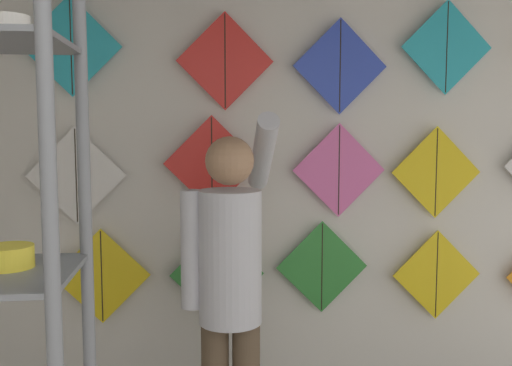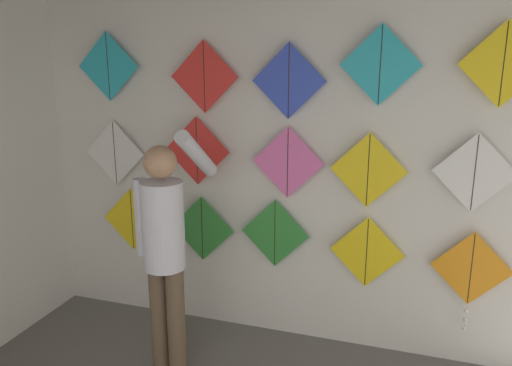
% 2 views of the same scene
% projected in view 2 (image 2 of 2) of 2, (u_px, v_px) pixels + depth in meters
% --- Properties ---
extents(back_panel, '(4.93, 0.06, 2.80)m').
position_uv_depth(back_panel, '(285.00, 168.00, 3.87)').
color(back_panel, silver).
rests_on(back_panel, ground).
extents(shopkeeper, '(0.45, 0.60, 1.79)m').
position_uv_depth(shopkeeper, '(165.00, 241.00, 3.43)').
color(shopkeeper, brown).
rests_on(shopkeeper, ground).
extents(kite_0, '(0.55, 0.01, 0.55)m').
position_uv_depth(kite_0, '(132.00, 220.00, 4.32)').
color(kite_0, yellow).
extents(kite_1, '(0.55, 0.01, 0.55)m').
position_uv_depth(kite_1, '(202.00, 229.00, 4.13)').
color(kite_1, '#338C38').
extents(kite_2, '(0.55, 0.01, 0.55)m').
position_uv_depth(kite_2, '(275.00, 233.00, 3.93)').
color(kite_2, '#338C38').
extents(kite_3, '(0.55, 0.01, 0.55)m').
position_uv_depth(kite_3, '(367.00, 252.00, 3.74)').
color(kite_3, yellow).
extents(kite_4, '(0.55, 0.04, 0.76)m').
position_uv_depth(kite_4, '(471.00, 274.00, 3.54)').
color(kite_4, orange).
extents(kite_5, '(0.55, 0.01, 0.55)m').
position_uv_depth(kite_5, '(115.00, 153.00, 4.21)').
color(kite_5, white).
extents(kite_6, '(0.55, 0.01, 0.55)m').
position_uv_depth(kite_6, '(197.00, 151.00, 3.97)').
color(kite_6, red).
extents(kite_7, '(0.55, 0.01, 0.55)m').
position_uv_depth(kite_7, '(288.00, 162.00, 3.76)').
color(kite_7, pink).
extents(kite_8, '(0.55, 0.01, 0.55)m').
position_uv_depth(kite_8, '(368.00, 170.00, 3.59)').
color(kite_8, yellow).
extents(kite_9, '(0.55, 0.01, 0.55)m').
position_uv_depth(kite_9, '(475.00, 173.00, 3.37)').
color(kite_9, white).
extents(kite_10, '(0.55, 0.01, 0.55)m').
position_uv_depth(kite_10, '(108.00, 66.00, 4.04)').
color(kite_10, '#28B2C6').
extents(kite_11, '(0.55, 0.01, 0.55)m').
position_uv_depth(kite_11, '(204.00, 77.00, 3.80)').
color(kite_11, red).
extents(kite_12, '(0.55, 0.01, 0.55)m').
position_uv_depth(kite_12, '(289.00, 81.00, 3.61)').
color(kite_12, blue).
extents(kite_13, '(0.55, 0.01, 0.55)m').
position_uv_depth(kite_13, '(380.00, 65.00, 3.39)').
color(kite_13, '#28B2C6').
extents(kite_14, '(0.55, 0.01, 0.55)m').
position_uv_depth(kite_14, '(504.00, 64.00, 3.16)').
color(kite_14, yellow).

